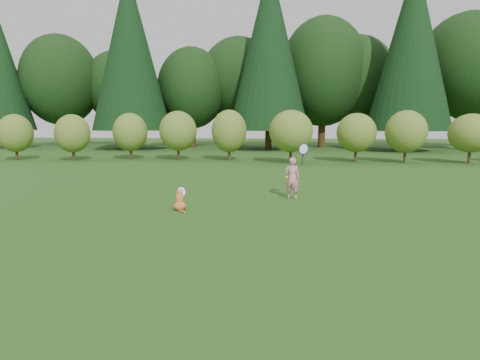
# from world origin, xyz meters

# --- Properties ---
(ground) EXTENTS (100.00, 100.00, 0.00)m
(ground) POSITION_xyz_m (0.00, 0.00, 0.00)
(ground) COLOR #1C4C15
(ground) RESTS_ON ground
(shrub_row) EXTENTS (28.00, 3.00, 2.80)m
(shrub_row) POSITION_xyz_m (0.00, 13.00, 1.40)
(shrub_row) COLOR #567123
(shrub_row) RESTS_ON ground
(woodland_backdrop) EXTENTS (48.00, 10.00, 15.00)m
(woodland_backdrop) POSITION_xyz_m (0.00, 23.00, 7.50)
(woodland_backdrop) COLOR black
(woodland_backdrop) RESTS_ON ground
(child) EXTENTS (0.65, 0.45, 1.62)m
(child) POSITION_xyz_m (1.41, 2.42, 0.57)
(child) COLOR pink
(child) RESTS_ON ground
(cat) EXTENTS (0.42, 0.76, 0.65)m
(cat) POSITION_xyz_m (-1.18, 0.73, 0.25)
(cat) COLOR #C24F25
(cat) RESTS_ON ground
(tennis_ball) EXTENTS (0.06, 0.06, 0.06)m
(tennis_ball) POSITION_xyz_m (1.23, -0.12, 0.89)
(tennis_ball) COLOR #C4CC18
(tennis_ball) RESTS_ON ground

